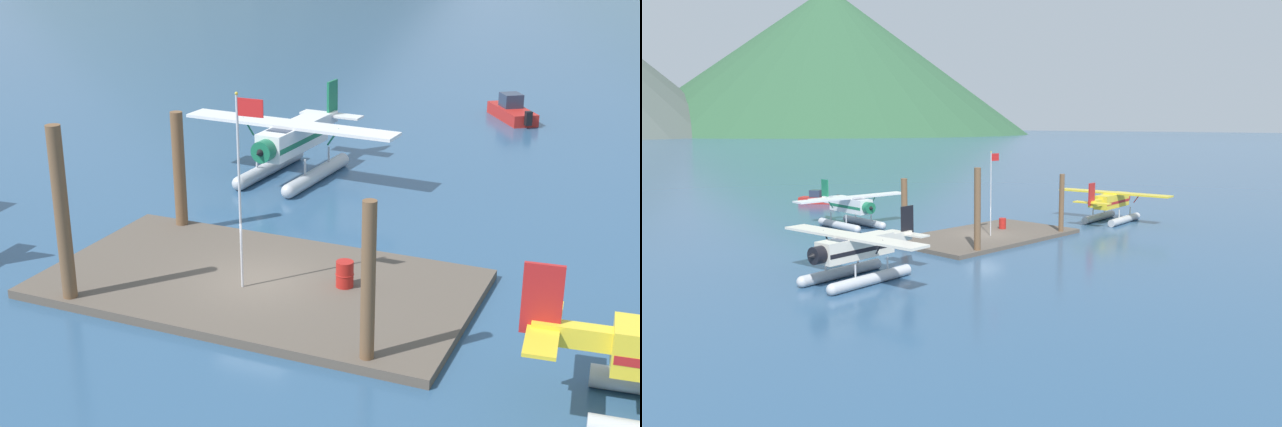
% 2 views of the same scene
% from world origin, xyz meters
% --- Properties ---
extents(ground_plane, '(1200.00, 1200.00, 0.00)m').
position_xyz_m(ground_plane, '(0.00, 0.00, 0.00)').
color(ground_plane, '#2D5175').
extents(dock_platform, '(14.18, 7.96, 0.30)m').
position_xyz_m(dock_platform, '(0.00, 0.00, 0.15)').
color(dock_platform, brown).
rests_on(dock_platform, ground).
extents(piling_near_left, '(0.46, 0.46, 5.91)m').
position_xyz_m(piling_near_left, '(-4.89, -3.57, 2.95)').
color(piling_near_left, brown).
rests_on(piling_near_left, ground).
extents(piling_near_right, '(0.40, 0.40, 4.88)m').
position_xyz_m(piling_near_right, '(5.14, -3.48, 2.44)').
color(piling_near_right, brown).
rests_on(piling_near_right, ground).
extents(piling_far_left, '(0.47, 0.47, 4.76)m').
position_xyz_m(piling_far_left, '(-5.20, 3.56, 2.38)').
color(piling_far_left, brown).
rests_on(piling_far_left, ground).
extents(flagpole, '(0.95, 0.10, 6.45)m').
position_xyz_m(flagpole, '(-0.11, -0.71, 4.28)').
color(flagpole, silver).
rests_on(flagpole, dock_platform).
extents(fuel_drum, '(0.62, 0.62, 0.88)m').
position_xyz_m(fuel_drum, '(2.81, 0.65, 0.74)').
color(fuel_drum, '#AD1E19').
rests_on(fuel_drum, dock_platform).
extents(seaplane_white_bow_left, '(10.46, 7.98, 3.84)m').
position_xyz_m(seaplane_white_bow_left, '(-4.23, 11.64, 1.58)').
color(seaplane_white_bow_left, '#B7BABF').
rests_on(seaplane_white_bow_left, ground).
extents(boat_red_open_north, '(3.62, 4.31, 1.50)m').
position_xyz_m(boat_red_open_north, '(2.66, 27.40, 0.49)').
color(boat_red_open_north, '#B2231E').
rests_on(boat_red_open_north, ground).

